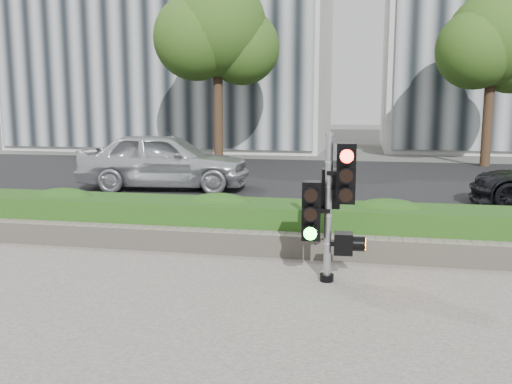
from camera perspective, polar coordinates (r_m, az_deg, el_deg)
ground at (r=6.42m, az=0.58°, el=-11.53°), size 120.00×120.00×0.00m
road at (r=16.10m, az=7.34°, el=0.98°), size 60.00×13.00×0.02m
curb at (r=9.38m, az=4.24°, el=-4.50°), size 60.00×0.25×0.12m
stone_wall at (r=8.15m, az=3.13°, el=-5.57°), size 12.00×0.32×0.34m
hedge at (r=8.73m, az=3.76°, el=-3.43°), size 12.00×1.00×0.68m
building_left at (r=31.07m, az=-8.16°, el=18.72°), size 16.00×9.00×15.00m
tree_left at (r=21.41m, az=-4.09°, el=16.55°), size 4.61×4.03×7.34m
tree_right at (r=22.00m, az=23.58°, el=14.15°), size 4.10×3.58×6.53m
traffic_signal at (r=6.88m, az=7.85°, el=-0.86°), size 0.66×0.50×1.90m
car_silver at (r=14.82m, az=-9.60°, el=3.29°), size 4.72×2.30×1.55m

